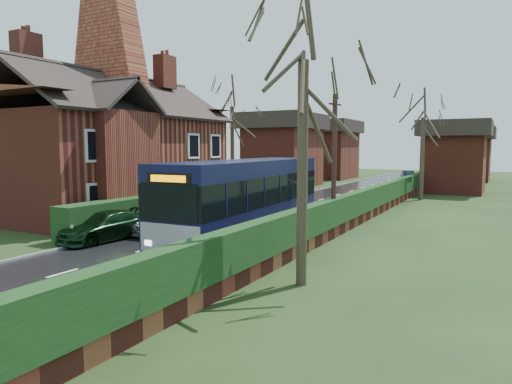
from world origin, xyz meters
The scene contains 18 objects.
ground centered at (0.00, 0.00, 0.00)m, with size 140.00×140.00×0.00m, color #2A441D.
road centered at (0.00, 10.00, 0.01)m, with size 6.00×100.00×0.02m, color black.
pavement centered at (4.25, 10.00, 0.07)m, with size 2.50×100.00×0.14m, color slate.
kerb_right centered at (3.05, 10.00, 0.07)m, with size 0.12×100.00×0.14m, color gray.
kerb_left centered at (-3.05, 10.00, 0.05)m, with size 0.12×100.00×0.10m, color gray.
front_hedge centered at (-3.90, 5.00, 0.80)m, with size 1.20×16.00×1.60m, color black.
picket_fence centered at (-3.15, 5.00, 0.45)m, with size 0.10×16.00×0.90m, color #9A9168, non-canonical shape.
right_wall_hedge centered at (5.80, 10.00, 1.02)m, with size 0.60×50.00×1.80m.
brick_house centered at (-8.73, 4.78, 4.38)m, with size 9.30×14.60×10.30m.
bus centered at (2.20, 2.22, 1.76)m, with size 3.21×11.77×3.54m.
car_silver centered at (-1.50, 1.00, 0.64)m, with size 1.51×3.74×1.28m, color #ACADB1.
car_green centered at (-2.90, -1.43, 0.64)m, with size 1.79×4.41×1.28m, color black.
car_distant centered at (2.00, 43.10, 0.61)m, with size 1.29×3.71×1.22m, color #111F33.
bus_stop_sign centered at (3.74, 5.15, 1.93)m, with size 0.08×0.44×2.93m.
telegraph_pole centered at (5.80, 4.00, 3.29)m, with size 0.32×0.82×6.50m.
tree_right_near centered at (7.34, -3.33, 7.09)m, with size 4.40×4.40×9.49m.
tree_right_far centered at (6.91, 21.58, 6.85)m, with size 4.75×4.75×9.17m.
tree_house_side centered at (-8.20, 18.00, 8.11)m, with size 4.78×4.78×10.86m.
Camera 1 is at (12.57, -15.78, 4.15)m, focal length 32.00 mm.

